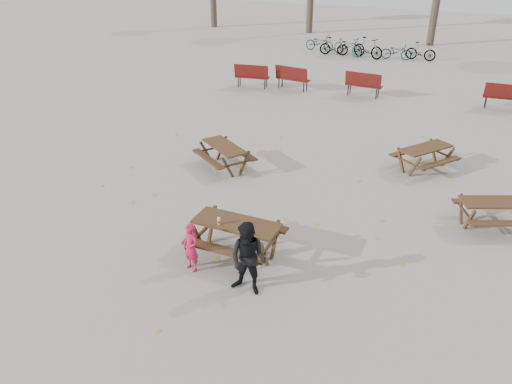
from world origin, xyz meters
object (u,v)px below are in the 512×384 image
at_px(food_tray, 245,227).
at_px(child, 191,247).
at_px(picnic_table_east, 493,214).
at_px(picnic_table_far, 424,158).
at_px(adult, 248,259).
at_px(picnic_table_north, 225,157).
at_px(main_picnic_table, 236,230).
at_px(soda_bottle, 219,221).

distance_m(food_tray, child, 1.15).
xyz_separation_m(picnic_table_east, picnic_table_far, (-1.87, 2.61, 0.01)).
bearing_deg(adult, picnic_table_far, 72.32).
bearing_deg(picnic_table_far, picnic_table_east, -108.88).
distance_m(adult, picnic_table_east, 6.09).
xyz_separation_m(picnic_table_north, picnic_table_far, (5.27, 2.23, -0.00)).
bearing_deg(adult, main_picnic_table, 126.22).
bearing_deg(child, picnic_table_east, 56.61).
bearing_deg(soda_bottle, picnic_table_far, 61.91).
bearing_deg(picnic_table_east, child, -166.05).
xyz_separation_m(main_picnic_table, picnic_table_east, (4.90, 3.40, -0.26)).
bearing_deg(soda_bottle, picnic_table_north, 115.92).
relative_size(picnic_table_north, picnic_table_far, 1.01).
height_order(soda_bottle, picnic_table_east, soda_bottle).
bearing_deg(food_tray, picnic_table_north, 122.49).
height_order(child, picnic_table_far, child).
xyz_separation_m(main_picnic_table, soda_bottle, (-0.29, -0.21, 0.26)).
relative_size(soda_bottle, child, 0.16).
bearing_deg(main_picnic_table, picnic_table_east, 34.76).
bearing_deg(food_tray, picnic_table_far, 65.65).
distance_m(food_tray, picnic_table_north, 4.65).
relative_size(main_picnic_table, picnic_table_north, 1.13).
bearing_deg(adult, child, 172.96).
xyz_separation_m(main_picnic_table, picnic_table_far, (3.03, 6.01, -0.25)).
bearing_deg(child, soda_bottle, 84.57).
relative_size(picnic_table_east, picnic_table_north, 0.96).
bearing_deg(picnic_table_east, picnic_table_far, 101.61).
xyz_separation_m(soda_bottle, picnic_table_far, (3.32, 6.23, -0.51)).
bearing_deg(picnic_table_far, soda_bottle, -172.54).
relative_size(adult, picnic_table_far, 0.94).
height_order(food_tray, soda_bottle, soda_bottle).
bearing_deg(child, adult, 11.44).
height_order(soda_bottle, picnic_table_far, soda_bottle).
xyz_separation_m(food_tray, picnic_table_far, (2.78, 6.14, -0.45)).
bearing_deg(picnic_table_north, picnic_table_east, 31.10).
distance_m(picnic_table_north, picnic_table_far, 5.72).
xyz_separation_m(main_picnic_table, picnic_table_north, (-2.23, 3.78, -0.24)).
distance_m(main_picnic_table, food_tray, 0.35).
bearing_deg(soda_bottle, adult, -38.38).
xyz_separation_m(soda_bottle, picnic_table_north, (-1.94, 4.00, -0.50)).
xyz_separation_m(soda_bottle, adult, (1.04, -0.83, -0.10)).
bearing_deg(picnic_table_far, food_tray, -168.80).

